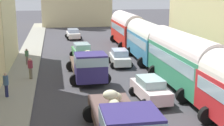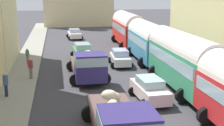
{
  "view_description": "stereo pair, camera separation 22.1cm",
  "coord_description": "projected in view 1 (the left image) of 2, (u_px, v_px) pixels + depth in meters",
  "views": [
    {
      "loc": [
        -4.49,
        -5.51,
        7.16
      ],
      "look_at": [
        0.0,
        18.87,
        1.3
      ],
      "focal_mm": 50.63,
      "sensor_mm": 36.0,
      "label": 1
    },
    {
      "loc": [
        -4.27,
        -5.55,
        7.16
      ],
      "look_at": [
        0.0,
        18.87,
        1.3
      ],
      "focal_mm": 50.63,
      "sensor_mm": 36.0,
      "label": 2
    }
  ],
  "objects": [
    {
      "name": "car_2",
      "position": [
        150.0,
        89.0,
        20.51
      ],
      "size": [
        2.28,
        4.05,
        1.56
      ],
      "color": "silver",
      "rests_on": "ground"
    },
    {
      "name": "building_right_2",
      "position": [
        220.0,
        15.0,
        30.51
      ],
      "size": [
        6.35,
        12.2,
        9.22
      ],
      "color": "#CFC68B",
      "rests_on": "ground"
    },
    {
      "name": "parked_bus_1",
      "position": [
        183.0,
        58.0,
        22.83
      ],
      "size": [
        3.28,
        9.91,
        4.11
      ],
      "color": "#39966B",
      "rests_on": "ground"
    },
    {
      "name": "pedestrian_2",
      "position": [
        30.0,
        68.0,
        25.03
      ],
      "size": [
        0.39,
        0.39,
        1.84
      ],
      "color": "#716853",
      "rests_on": "ground"
    },
    {
      "name": "car_3",
      "position": [
        120.0,
        58.0,
        29.95
      ],
      "size": [
        2.24,
        3.83,
        1.56
      ],
      "color": "silver",
      "rests_on": "ground"
    },
    {
      "name": "car_0",
      "position": [
        82.0,
        51.0,
        32.73
      ],
      "size": [
        2.45,
        4.27,
        1.64
      ],
      "color": "#44914B",
      "rests_on": "ground"
    },
    {
      "name": "parked_bus_3",
      "position": [
        127.0,
        28.0,
        40.04
      ],
      "size": [
        3.41,
        9.46,
        4.23
      ],
      "color": "red",
      "rests_on": "ground"
    },
    {
      "name": "sidewalk_left",
      "position": [
        28.0,
        60.0,
        32.26
      ],
      "size": [
        2.5,
        70.0,
        0.14
      ],
      "primitive_type": "cube",
      "color": "gray",
      "rests_on": "ground"
    },
    {
      "name": "parked_bus_2",
      "position": [
        147.0,
        40.0,
        31.47
      ],
      "size": [
        3.35,
        8.61,
        3.96
      ],
      "color": "teal",
      "rests_on": "ground"
    },
    {
      "name": "ground_plane",
      "position": [
        98.0,
        58.0,
        33.55
      ],
      "size": [
        154.0,
        154.0,
        0.0
      ],
      "primitive_type": "plane",
      "color": "#3C3B40"
    },
    {
      "name": "cargo_truck_1",
      "position": [
        88.0,
        65.0,
        25.03
      ],
      "size": [
        3.25,
        7.57,
        2.48
      ],
      "color": "navy",
      "rests_on": "ground"
    },
    {
      "name": "pedestrian_1",
      "position": [
        6.0,
        84.0,
        20.81
      ],
      "size": [
        0.4,
        0.4,
        1.8
      ],
      "color": "#1F2249",
      "rests_on": "ground"
    },
    {
      "name": "sidewalk_right",
      "position": [
        163.0,
        55.0,
        34.81
      ],
      "size": [
        2.5,
        70.0,
        0.14
      ],
      "primitive_type": "cube",
      "color": "gray",
      "rests_on": "ground"
    },
    {
      "name": "cargo_truck_0",
      "position": [
        124.0,
        124.0,
        14.16
      ],
      "size": [
        3.25,
        7.59,
        2.41
      ],
      "color": "navy",
      "rests_on": "ground"
    },
    {
      "name": "car_1",
      "position": [
        73.0,
        34.0,
        45.9
      ],
      "size": [
        2.36,
        4.03,
        1.46
      ],
      "color": "silver",
      "rests_on": "ground"
    },
    {
      "name": "pedestrian_3",
      "position": [
        27.0,
        56.0,
        29.78
      ],
      "size": [
        0.37,
        0.37,
        1.66
      ],
      "color": "#745F58",
      "rests_on": "ground"
    }
  ]
}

